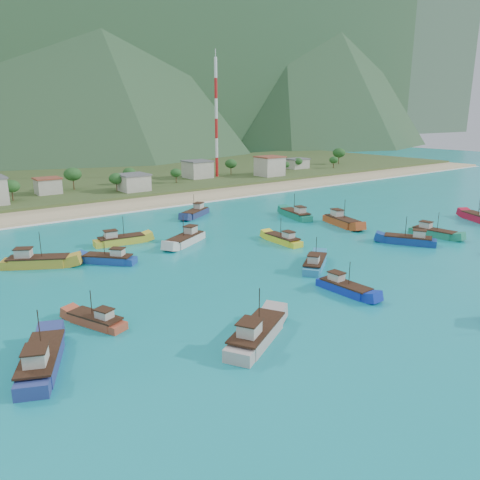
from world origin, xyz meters
TOP-DOWN VIEW (x-y plane):
  - ground at (0.00, 0.00)m, footprint 600.00×600.00m
  - beach at (0.00, 79.00)m, footprint 400.00×18.00m
  - land at (0.00, 140.00)m, footprint 400.00×110.00m
  - surf_line at (0.00, 69.50)m, footprint 400.00×2.50m
  - village at (3.70, 101.53)m, footprint 209.46×24.95m
  - vegetation at (-2.43, 103.32)m, footprint 275.88×26.15m
  - radio_tower at (60.19, 108.00)m, footprint 1.20×1.20m
  - boat_3 at (-30.19, 34.30)m, footprint 11.80×8.84m
  - boat_5 at (36.58, 2.55)m, footprint 8.14×10.77m
  - boat_7 at (46.75, 3.00)m, footprint 4.05×10.49m
  - boat_9 at (15.90, 19.33)m, footprint 3.20×9.79m
  - boat_10 at (-39.41, -2.70)m, footprint 8.00×12.12m
  - boat_12 at (-17.04, -11.93)m, footprint 12.06×8.84m
  - boat_14 at (-30.66, 4.40)m, footprint 5.67×8.98m
  - boat_15 at (9.12, 3.45)m, footprint 9.95×8.27m
  - boat_18 at (69.89, 3.85)m, footprint 8.10×11.84m
  - boat_19 at (35.42, 35.61)m, footprint 5.87×11.89m
  - boat_20 at (38.64, 22.70)m, footprint 6.35×12.33m
  - boat_21 at (-19.03, 28.57)m, footprint 8.73×9.20m
  - boat_22 at (4.18, -7.59)m, footprint 2.99×9.42m
  - boat_23 at (-0.80, 31.47)m, footprint 11.53×8.37m
  - boat_24 at (15.53, 53.67)m, footprint 11.00×8.47m
  - boat_25 at (-12.02, 39.60)m, footprint 10.92×4.45m

SIDE VIEW (x-z plane):
  - ground at x=0.00m, z-range 0.00..0.00m
  - beach at x=0.00m, z-range -0.60..0.60m
  - land at x=0.00m, z-range -1.20..1.20m
  - surf_line at x=0.00m, z-range -0.04..0.04m
  - boat_14 at x=-30.66m, z-range -2.02..3.10m
  - boat_22 at x=4.18m, z-range -2.15..3.38m
  - boat_9 at x=15.90m, z-range -2.22..3.51m
  - boat_21 at x=-19.03m, z-range -2.24..3.55m
  - boat_15 at x=9.12m, z-range -2.29..3.67m
  - boat_7 at x=46.75m, z-range -2.32..3.73m
  - boat_25 at x=-12.02m, z-range -2.39..3.88m
  - boat_5 at x=36.58m, z-range -2.40..3.90m
  - boat_24 at x=15.53m, z-range -2.45..4.01m
  - boat_23 at x=-0.80m, z-range -2.52..4.17m
  - boat_19 at x=35.42m, z-range -2.54..4.21m
  - boat_18 at x=69.89m, z-range -2.56..4.25m
  - boat_3 at x=-30.19m, z-range -2.58..4.30m
  - boat_10 at x=-39.41m, z-range -2.60..4.34m
  - boat_20 at x=38.64m, z-range -2.62..4.37m
  - boat_12 at x=-17.04m, z-range -2.62..4.38m
  - village at x=3.70m, z-range 1.11..8.69m
  - vegetation at x=-2.43m, z-range 0.94..9.35m
  - radio_tower at x=60.19m, z-range 1.60..47.99m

